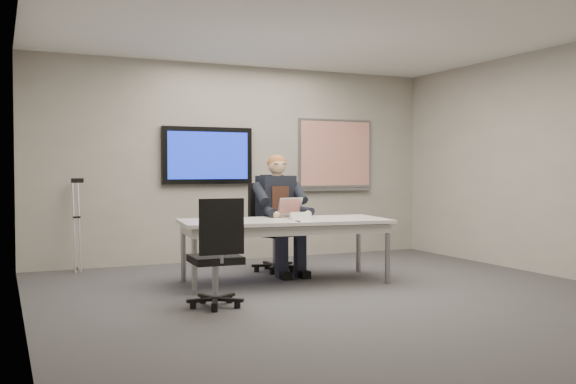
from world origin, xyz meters
name	(u,v)px	position (x,y,z in m)	size (l,w,h in m)	color
floor	(340,297)	(0.00, 0.00, 0.00)	(6.00, 6.00, 0.02)	#3D3C3F
ceiling	(341,21)	(0.00, 0.00, 2.80)	(6.00, 6.00, 0.02)	white
wall_back	(240,163)	(0.00, 3.00, 1.40)	(6.00, 0.02, 2.80)	#ACA69B
wall_left	(22,158)	(-3.00, 0.00, 1.40)	(0.02, 6.00, 2.80)	#ACA69B
wall_right	(558,162)	(3.00, 0.00, 1.40)	(0.02, 6.00, 2.80)	#ACA69B
conference_table	(284,227)	(-0.19, 0.99, 0.65)	(2.47, 1.27, 0.73)	silver
tv_display	(208,156)	(-0.50, 2.95, 1.50)	(1.30, 0.09, 0.80)	black
whiteboard	(335,155)	(1.55, 2.97, 1.53)	(1.25, 0.08, 1.10)	gray
office_chair_far	(272,244)	(0.01, 1.82, 0.35)	(0.70, 0.70, 1.13)	black
office_chair_near	(217,274)	(-1.32, 0.01, 0.32)	(0.51, 0.51, 1.04)	black
seated_person	(282,226)	(0.03, 1.54, 0.60)	(0.49, 0.83, 1.49)	#202336
crutch	(77,224)	(-2.28, 2.79, 0.61)	(0.17, 0.34, 1.22)	#B1B4B9
laptop	(293,212)	(0.03, 1.22, 0.79)	(0.36, 0.36, 0.23)	#B4B4B6
name_tent	(300,216)	(-0.08, 0.78, 0.78)	(0.24, 0.07, 0.09)	white
pen	(298,221)	(-0.19, 0.61, 0.74)	(0.01, 0.01, 0.15)	black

